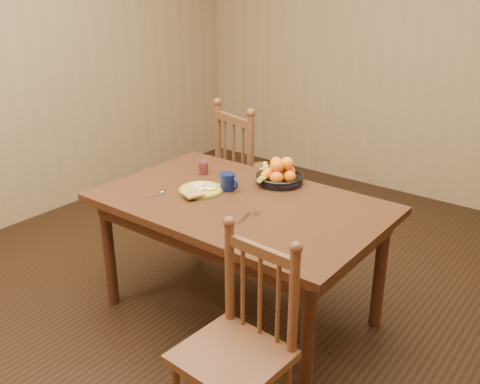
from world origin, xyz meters
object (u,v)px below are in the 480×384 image
Objects in this scene: dining_table at (240,214)px; chair_near at (238,348)px; fruit_bowl at (279,174)px; chair_far at (252,177)px; breakfast_plate at (201,190)px; coffee_mug at (228,182)px.

chair_near is (0.55, -0.73, -0.21)m from dining_table.
chair_near reaches higher than dining_table.
fruit_bowl is (-0.53, 1.08, 0.35)m from chair_near.
chair_near is at bearing 141.09° from chair_far.
chair_near is at bearing -63.87° from fruit_bowl.
dining_table is 0.38m from fruit_bowl.
chair_far is 1.89m from chair_near.
dining_table is 5.29× the size of breakfast_plate.
fruit_bowl is (0.55, -0.47, 0.28)m from chair_far.
breakfast_plate is at bearing -171.85° from dining_table.
fruit_bowl is (0.02, 0.36, 0.14)m from dining_table.
coffee_mug is at bearing 151.71° from dining_table.
dining_table is 0.22m from coffee_mug.
chair_far is at bearing 127.91° from chair_near.
chair_near is 1.26m from fruit_bowl.
breakfast_plate is at bearing 142.78° from chair_near.
chair_near is 1.11m from breakfast_plate.
breakfast_plate is (-0.26, -0.04, 0.10)m from dining_table.
chair_near is 7.06× the size of coffee_mug.
breakfast_plate is 0.49m from fruit_bowl.
dining_table is at bearing 130.29° from chair_near.
coffee_mug is (0.11, 0.12, 0.04)m from breakfast_plate.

